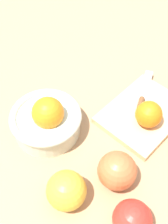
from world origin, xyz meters
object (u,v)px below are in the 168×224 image
object	(u,v)px
knife	(143,96)
apple_front_left	(117,171)
cutting_board	(143,114)
apple_front_left_3	(66,190)
bowl	(47,120)
apple_front_left_2	(132,220)
orange_on_board	(149,115)

from	to	relation	value
knife	apple_front_left	size ratio (longest dim) A/B	1.64
cutting_board	apple_front_left_3	world-z (taller)	apple_front_left_3
bowl	apple_front_left_2	distance (m)	0.29
apple_front_left_2	apple_front_left_3	xyz separation A→B (m)	(-0.07, 0.12, 0.00)
bowl	apple_front_left	distance (m)	0.20
apple_front_left_3	knife	bearing A→B (deg)	17.95
orange_on_board	apple_front_left_2	world-z (taller)	orange_on_board
cutting_board	apple_front_left_2	xyz separation A→B (m)	(-0.22, -0.18, 0.03)
cutting_board	apple_front_left_2	distance (m)	0.28
cutting_board	apple_front_left_2	world-z (taller)	apple_front_left_2
apple_front_left_2	apple_front_left_3	world-z (taller)	apple_front_left_3
cutting_board	apple_front_left_3	bearing A→B (deg)	-167.32
cutting_board	apple_front_left	size ratio (longest dim) A/B	2.57
bowl	orange_on_board	world-z (taller)	bowl
apple_front_left_2	apple_front_left_3	distance (m)	0.14
bowl	cutting_board	size ratio (longest dim) A/B	0.79
orange_on_board	apple_front_left_3	bearing A→B (deg)	-172.79
apple_front_left	apple_front_left_2	distance (m)	0.10
cutting_board	knife	xyz separation A→B (m)	(0.03, 0.04, 0.01)
orange_on_board	knife	world-z (taller)	orange_on_board
knife	apple_front_left_3	xyz separation A→B (m)	(-0.31, -0.10, 0.02)
apple_front_left_2	orange_on_board	bearing A→B (deg)	38.17
apple_front_left_3	apple_front_left_2	bearing A→B (deg)	-61.10
orange_on_board	apple_front_left	size ratio (longest dim) A/B	0.77
apple_front_left_3	bowl	bearing A→B (deg)	69.97
bowl	cutting_board	xyz separation A→B (m)	(0.22, -0.11, -0.03)
bowl	apple_front_left	bearing A→B (deg)	-76.84
bowl	apple_front_left	size ratio (longest dim) A/B	2.03
orange_on_board	apple_front_left_2	xyz separation A→B (m)	(-0.20, -0.15, -0.01)
orange_on_board	knife	bearing A→B (deg)	53.41
cutting_board	bowl	bearing A→B (deg)	153.84
apple_front_left	apple_front_left_3	distance (m)	0.11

